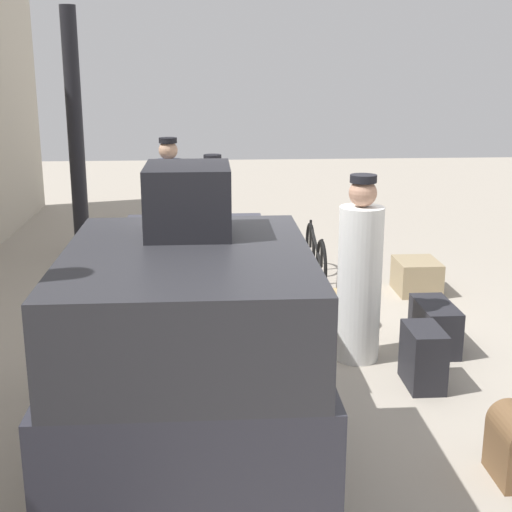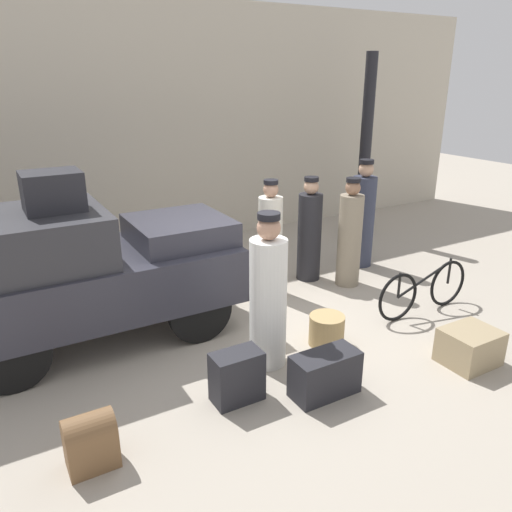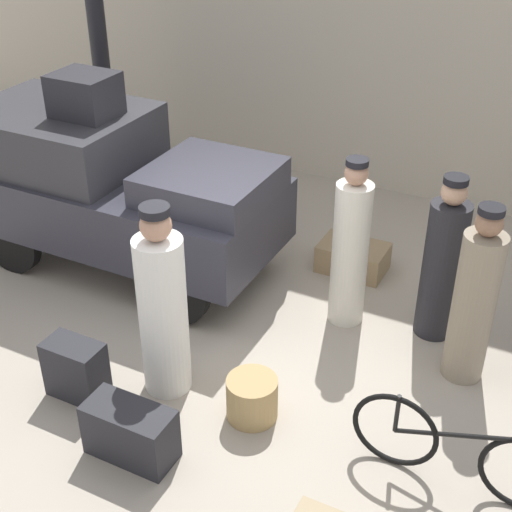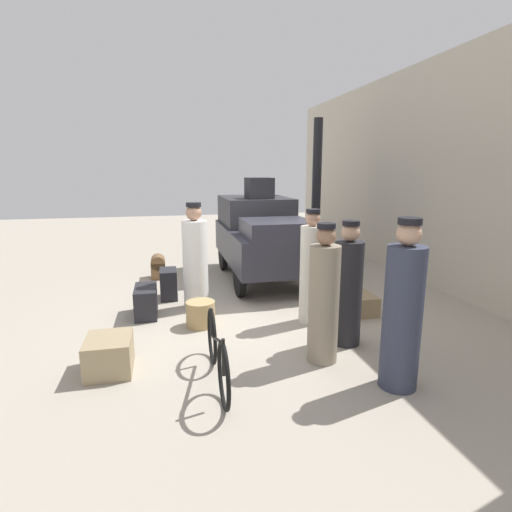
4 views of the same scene
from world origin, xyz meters
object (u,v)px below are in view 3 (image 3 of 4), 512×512
at_px(wicker_basket, 252,398).
at_px(trunk_on_truck_roof, 85,95).
at_px(porter_lifting_near_truck, 350,250).
at_px(trunk_wicker_pale, 353,257).
at_px(conductor_in_dark_uniform, 474,302).
at_px(suitcase_small_leather, 130,432).
at_px(bicycle, 458,451).
at_px(trunk_umber_medium, 76,369).
at_px(porter_carrying_trunk, 443,265).
at_px(porter_with_bicycle, 163,310).
at_px(truck, 112,185).

xyz_separation_m(wicker_basket, trunk_on_truck_roof, (-2.75, 1.56, 1.76)).
relative_size(porter_lifting_near_truck, trunk_wicker_pale, 2.36).
height_order(conductor_in_dark_uniform, suitcase_small_leather, conductor_in_dark_uniform).
relative_size(wicker_basket, trunk_on_truck_roof, 0.69).
height_order(bicycle, conductor_in_dark_uniform, conductor_in_dark_uniform).
height_order(bicycle, trunk_wicker_pale, bicycle).
relative_size(conductor_in_dark_uniform, trunk_wicker_pale, 2.31).
bearing_deg(conductor_in_dark_uniform, wicker_basket, -136.92).
relative_size(trunk_umber_medium, trunk_wicker_pale, 0.73).
height_order(wicker_basket, trunk_umber_medium, trunk_umber_medium).
xyz_separation_m(porter_lifting_near_truck, trunk_wicker_pale, (-0.26, 0.91, -0.65)).
distance_m(porter_carrying_trunk, trunk_umber_medium, 3.50).
bearing_deg(trunk_on_truck_roof, porter_lifting_near_truck, 2.46).
distance_m(wicker_basket, porter_with_bicycle, 1.06).
xyz_separation_m(trunk_umber_medium, trunk_on_truck_roof, (-1.25, 2.02, 1.68)).
xyz_separation_m(bicycle, conductor_in_dark_uniform, (-0.25, 1.34, 0.44)).
distance_m(conductor_in_dark_uniform, trunk_wicker_pale, 2.06).
relative_size(suitcase_small_leather, trunk_on_truck_roof, 1.14).
bearing_deg(porter_with_bicycle, conductor_in_dark_uniform, 30.49).
relative_size(porter_with_bicycle, trunk_wicker_pale, 2.42).
bearing_deg(suitcase_small_leather, porter_lifting_near_truck, 71.09).
bearing_deg(trunk_wicker_pale, porter_with_bicycle, -107.05).
distance_m(porter_with_bicycle, trunk_wicker_pale, 2.79).
xyz_separation_m(porter_carrying_trunk, trunk_on_truck_roof, (-3.81, -0.32, 1.18)).
bearing_deg(trunk_wicker_pale, porter_carrying_trunk, -32.47).
xyz_separation_m(porter_with_bicycle, trunk_wicker_pale, (0.79, 2.59, -0.67)).
xyz_separation_m(bicycle, wicker_basket, (-1.71, -0.03, -0.16)).
bearing_deg(porter_carrying_trunk, suitcase_small_leather, -122.42).
distance_m(porter_with_bicycle, trunk_on_truck_roof, 2.70).
xyz_separation_m(porter_lifting_near_truck, porter_carrying_trunk, (0.86, 0.19, -0.04)).
bearing_deg(porter_with_bicycle, porter_lifting_near_truck, 57.87).
relative_size(truck, conductor_in_dark_uniform, 2.01).
relative_size(conductor_in_dark_uniform, trunk_umber_medium, 3.17).
xyz_separation_m(suitcase_small_leather, trunk_wicker_pale, (0.60, 3.42, -0.08)).
bearing_deg(trunk_wicker_pale, wicker_basket, -88.71).
distance_m(truck, suitcase_small_leather, 3.12).
height_order(porter_lifting_near_truck, porter_with_bicycle, porter_with_bicycle).
distance_m(truck, bicycle, 4.55).
bearing_deg(trunk_on_truck_roof, trunk_umber_medium, -58.20).
distance_m(conductor_in_dark_uniform, trunk_on_truck_roof, 4.38).
height_order(wicker_basket, conductor_in_dark_uniform, conductor_in_dark_uniform).
bearing_deg(truck, trunk_umber_medium, -62.91).
bearing_deg(porter_lifting_near_truck, trunk_umber_medium, -128.48).
distance_m(conductor_in_dark_uniform, trunk_umber_medium, 3.52).
bearing_deg(truck, wicker_basket, -31.70).
height_order(truck, wicker_basket, truck).
height_order(conductor_in_dark_uniform, porter_with_bicycle, porter_with_bicycle).
xyz_separation_m(bicycle, trunk_umber_medium, (-3.21, -0.49, -0.08)).
relative_size(porter_carrying_trunk, trunk_wicker_pale, 2.26).
relative_size(bicycle, wicker_basket, 3.79).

